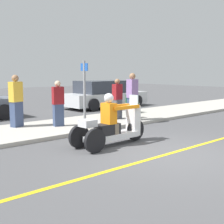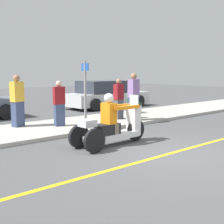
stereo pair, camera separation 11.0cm
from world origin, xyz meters
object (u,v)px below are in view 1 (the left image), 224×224
at_px(folding_chair_curbside, 131,102).
at_px(spectator_far_back, 117,100).
at_px(spectator_with_child, 132,98).
at_px(spectator_by_tree, 16,102).
at_px(motorcycle_trike, 112,127).
at_px(spectator_near_curb, 58,104).
at_px(street_sign, 84,92).
at_px(parked_car_lot_center, 104,95).

bearing_deg(folding_chair_curbside, spectator_far_back, -151.90).
bearing_deg(spectator_with_child, spectator_by_tree, 157.66).
bearing_deg(spectator_by_tree, motorcycle_trike, -75.55).
height_order(spectator_with_child, folding_chair_curbside, spectator_with_child).
xyz_separation_m(spectator_near_curb, folding_chair_curbside, (4.30, 0.74, -0.24)).
height_order(spectator_far_back, street_sign, street_sign).
relative_size(spectator_by_tree, spectator_far_back, 1.11).
height_order(parked_car_lot_center, street_sign, street_sign).
xyz_separation_m(motorcycle_trike, parked_car_lot_center, (5.57, 6.85, 0.19)).
bearing_deg(spectator_near_curb, spectator_far_back, -3.67).
height_order(spectator_near_curb, parked_car_lot_center, spectator_near_curb).
bearing_deg(parked_car_lot_center, spectator_near_curb, -144.04).
distance_m(spectator_near_curb, spectator_with_child, 2.91).
relative_size(spectator_with_child, parked_car_lot_center, 0.37).
distance_m(spectator_far_back, parked_car_lot_center, 4.97).
distance_m(spectator_with_child, folding_chair_curbside, 2.17).
bearing_deg(parked_car_lot_center, spectator_with_child, -119.00).
relative_size(spectator_with_child, spectator_far_back, 1.14).
relative_size(spectator_with_child, street_sign, 0.82).
height_order(motorcycle_trike, parked_car_lot_center, parked_car_lot_center).
distance_m(spectator_by_tree, folding_chair_curbside, 5.43).
distance_m(spectator_near_curb, spectator_far_back, 2.60).
height_order(spectator_near_curb, spectator_far_back, spectator_far_back).
xyz_separation_m(spectator_by_tree, street_sign, (1.45, -1.89, 0.35)).
bearing_deg(spectator_with_child, spectator_near_curb, 164.21).
xyz_separation_m(spectator_by_tree, parked_car_lot_center, (6.54, 3.11, -0.27)).
bearing_deg(spectator_near_curb, spectator_by_tree, 143.89).
xyz_separation_m(spectator_near_curb, spectator_far_back, (2.60, -0.17, 0.01)).
height_order(spectator_far_back, folding_chair_curbside, spectator_far_back).
height_order(motorcycle_trike, spectator_with_child, spectator_with_child).
xyz_separation_m(motorcycle_trike, spectator_far_back, (2.76, 2.76, 0.37)).
height_order(spectator_by_tree, spectator_far_back, spectator_by_tree).
height_order(spectator_far_back, parked_car_lot_center, spectator_far_back).
bearing_deg(folding_chair_curbside, motorcycle_trike, -140.56).
xyz_separation_m(spectator_near_curb, spectator_with_child, (2.80, -0.79, 0.12)).
bearing_deg(spectator_far_back, folding_chair_curbside, 28.10).
distance_m(spectator_near_curb, street_sign, 1.20).
bearing_deg(spectator_by_tree, folding_chair_curbside, -0.86).
relative_size(spectator_far_back, folding_chair_curbside, 1.92).
xyz_separation_m(spectator_near_curb, street_sign, (0.32, -1.07, 0.45)).
height_order(motorcycle_trike, folding_chair_curbside, motorcycle_trike).
distance_m(motorcycle_trike, parked_car_lot_center, 8.84).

